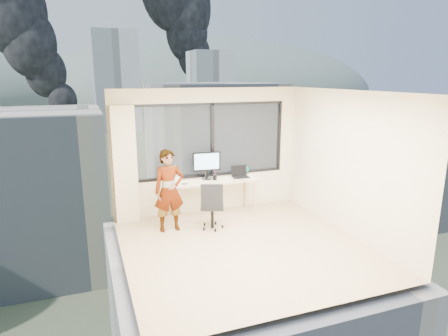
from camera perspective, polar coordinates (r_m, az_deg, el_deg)
name	(u,v)px	position (r m, az deg, el deg)	size (l,w,h in m)	color
floor	(244,246)	(6.71, 3.00, -11.51)	(4.00, 4.00, 0.01)	tan
ceiling	(246,91)	(6.08, 3.30, 11.28)	(4.00, 4.00, 0.01)	white
wall_front	(313,213)	(4.58, 13.09, -6.45)	(4.00, 0.01, 2.60)	beige
wall_left	(119,184)	(5.80, -15.36, -2.32)	(0.01, 4.00, 2.60)	beige
wall_right	(347,163)	(7.27, 17.79, 0.68)	(0.01, 4.00, 2.60)	beige
window_wall	(210,140)	(8.07, -2.11, 4.18)	(3.30, 0.16, 1.55)	black
curtain	(125,165)	(7.68, -14.46, 0.41)	(0.45, 0.14, 2.30)	beige
desk	(213,197)	(8.02, -1.62, -4.35)	(1.80, 0.60, 0.75)	tan
chair	(212,205)	(7.27, -1.76, -5.44)	(0.48, 0.48, 0.94)	black
person	(169,191)	(7.17, -8.15, -3.35)	(0.56, 0.37, 1.54)	#2D2D33
monitor	(207,165)	(7.92, -2.60, 0.42)	(0.58, 0.12, 0.58)	black
game_console	(172,178)	(7.94, -7.73, -1.53)	(0.33, 0.28, 0.08)	white
laptop	(241,172)	(8.08, 2.48, -0.64)	(0.34, 0.36, 0.22)	black
cellphone	(185,184)	(7.64, -5.88, -2.35)	(0.11, 0.05, 0.01)	black
pen_cup	(215,177)	(7.90, -1.38, -1.38)	(0.09, 0.09, 0.11)	black
handbag	(244,170)	(8.38, 3.03, -0.27)	(0.23, 0.12, 0.18)	#0C484C
exterior_ground	(93,131)	(126.73, -18.89, 5.19)	(400.00, 400.00, 0.04)	#515B3D
near_bldg_a	(7,195)	(37.50, -29.46, -3.46)	(16.00, 12.00, 14.00)	#EFE4C8
near_bldg_b	(212,150)	(46.74, -1.76, 2.65)	(14.00, 13.00, 16.00)	silver
near_bldg_c	(388,181)	(48.14, 23.13, -1.80)	(12.00, 10.00, 10.00)	#EFE4C8
far_tower_b	(116,82)	(126.02, -15.71, 12.23)	(13.00, 13.00, 30.00)	silver
far_tower_c	(210,86)	(153.15, -2.09, 12.11)	(15.00, 15.00, 26.00)	silver
hill_b	(206,95)	(341.72, -2.67, 10.72)	(300.00, 220.00, 96.00)	slate
tree_b	(194,259)	(27.37, -4.48, -13.28)	(7.60, 7.60, 9.00)	#1A4F1C
tree_c	(277,164)	(53.04, 7.88, 0.53)	(8.40, 8.40, 10.00)	#1A4F1C
smoke_plume_b	(210,21)	(186.30, -2.10, 21.00)	(30.00, 18.00, 70.00)	black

